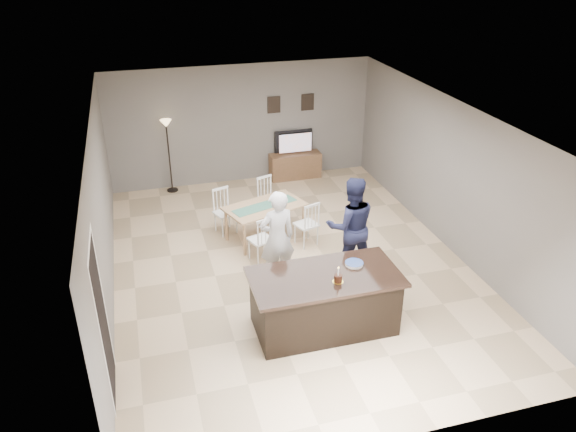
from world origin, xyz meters
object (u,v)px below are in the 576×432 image
object	(u,v)px
kitchen_island	(324,301)
dining_table	(265,211)
woman	(277,238)
man	(351,226)
plate_stack	(354,264)
television	(294,142)
birthday_cake	(338,278)
tv_console	(295,166)
floor_lamp	(167,136)

from	to	relation	value
kitchen_island	dining_table	distance (m)	2.89
woman	man	world-z (taller)	man
plate_stack	woman	bearing A→B (deg)	125.39
television	birthday_cake	world-z (taller)	birthday_cake
tv_console	dining_table	size ratio (longest dim) A/B	0.60
woman	dining_table	xyz separation A→B (m)	(0.16, 1.53, -0.26)
tv_console	woman	bearing A→B (deg)	-110.16
tv_console	television	size ratio (longest dim) A/B	1.31
kitchen_island	dining_table	world-z (taller)	kitchen_island
kitchen_island	woman	distance (m)	1.44
man	dining_table	size ratio (longest dim) A/B	0.87
woman	man	bearing A→B (deg)	172.67
woman	birthday_cake	world-z (taller)	woman
tv_console	floor_lamp	size ratio (longest dim) A/B	0.72
tv_console	man	world-z (taller)	man
television	dining_table	size ratio (longest dim) A/B	0.46
woman	plate_stack	xyz separation A→B (m)	(0.85, -1.20, 0.09)
man	tv_console	bearing A→B (deg)	-86.14
television	plate_stack	xyz separation A→B (m)	(-0.70, -5.49, 0.06)
woman	television	bearing A→B (deg)	-117.19
television	dining_table	distance (m)	3.10
birthday_cake	dining_table	xyz separation A→B (m)	(-0.30, 3.08, -0.39)
kitchen_island	dining_table	bearing A→B (deg)	93.70
birthday_cake	plate_stack	distance (m)	0.52
kitchen_island	man	bearing A→B (deg)	55.67
kitchen_island	man	distance (m)	1.69
birthday_cake	dining_table	distance (m)	3.12
man	dining_table	distance (m)	1.91
woman	plate_stack	bearing A→B (deg)	118.06
plate_stack	floor_lamp	size ratio (longest dim) A/B	0.16
birthday_cake	man	bearing A→B (deg)	62.56
plate_stack	dining_table	bearing A→B (deg)	104.15
kitchen_island	birthday_cake	world-z (taller)	birthday_cake
woman	floor_lamp	bearing A→B (deg)	-79.72
woman	birthday_cake	bearing A→B (deg)	99.43
television	woman	size ratio (longest dim) A/B	0.55
man	plate_stack	size ratio (longest dim) A/B	6.46
tv_console	man	distance (m)	4.27
dining_table	television	bearing A→B (deg)	44.28
tv_console	dining_table	bearing A→B (deg)	-117.25
television	floor_lamp	world-z (taller)	floor_lamp
kitchen_island	floor_lamp	distance (m)	5.90
television	woman	distance (m)	4.56
man	television	bearing A→B (deg)	-86.08
birthday_cake	kitchen_island	bearing A→B (deg)	120.39
tv_console	television	xyz separation A→B (m)	(0.00, 0.07, 0.56)
television	plate_stack	size ratio (longest dim) A/B	3.39
birthday_cake	television	bearing A→B (deg)	79.50
tv_console	dining_table	world-z (taller)	dining_table
television	woman	world-z (taller)	woman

